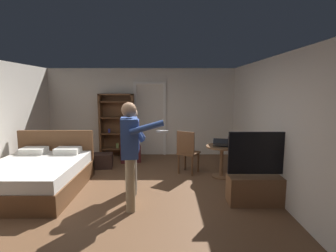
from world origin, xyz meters
name	(u,v)px	position (x,y,z in m)	size (l,w,h in m)	color
ground_plane	(126,198)	(0.00, 0.00, 0.00)	(6.89, 6.89, 0.00)	brown
wall_back	(143,112)	(0.00, 3.19, 1.25)	(5.58, 0.12, 2.51)	silver
wall_right	(284,129)	(2.73, 0.00, 1.25)	(0.12, 6.50, 2.51)	silver
doorway_frame	(151,113)	(0.25, 3.11, 1.22)	(0.93, 0.08, 2.13)	white
bed	(38,175)	(-1.72, 0.36, 0.30)	(1.64, 2.03, 1.02)	brown
bookshelf	(118,123)	(-0.69, 2.96, 0.96)	(0.97, 0.32, 1.79)	brown
tv_flatscreen	(264,183)	(2.37, -0.21, 0.35)	(1.22, 0.40, 1.23)	brown
side_table	(223,156)	(1.94, 1.14, 0.48)	(0.69, 0.69, 0.70)	brown
laptop	(222,144)	(1.91, 1.09, 0.75)	(0.38, 0.38, 0.17)	black
bottle_on_table	(230,141)	(2.08, 1.06, 0.82)	(0.06, 0.06, 0.27)	#35272F
wooden_chair	(188,150)	(1.21, 1.36, 0.54)	(0.57, 0.57, 0.99)	brown
person_blue_shirt	(131,148)	(0.18, -0.38, 1.00)	(0.77, 0.61, 1.72)	tan
person_striped_shirt	(134,145)	(0.13, 0.27, 0.92)	(0.73, 0.57, 1.60)	gray
suitcase_dark	(131,153)	(-0.23, 2.35, 0.23)	(0.52, 0.33, 0.45)	#4C1919
suitcase_small	(102,161)	(-0.87, 1.81, 0.18)	(0.54, 0.38, 0.35)	black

